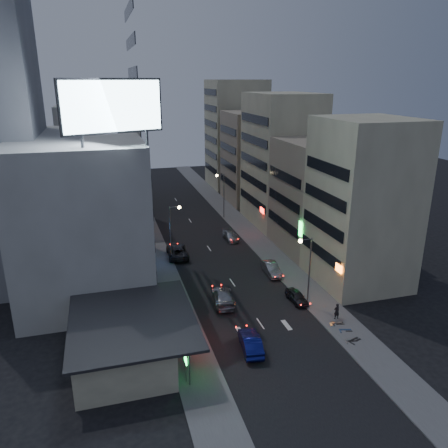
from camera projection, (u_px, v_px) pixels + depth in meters
name	position (u px, v px, depth m)	size (l,w,h in m)	color
ground	(275.00, 345.00, 41.58)	(180.00, 180.00, 0.00)	black
sidewalk_left	(152.00, 244.00, 66.86)	(4.00, 120.00, 0.12)	#4C4C4F
sidewalk_right	(251.00, 234.00, 71.02)	(4.00, 120.00, 0.12)	#4C4C4F
food_court	(123.00, 338.00, 39.17)	(11.00, 13.00, 3.88)	beige
white_building	(84.00, 211.00, 52.58)	(14.00, 24.00, 18.00)	#AEAFAA
shophouse_near	(362.00, 204.00, 51.90)	(10.00, 11.00, 20.00)	beige
shophouse_mid	(319.00, 196.00, 63.16)	(11.00, 12.00, 16.00)	gray
shophouse_far	(281.00, 160.00, 73.94)	(10.00, 14.00, 22.00)	beige
far_left_a	(95.00, 165.00, 75.46)	(11.00, 10.00, 20.00)	#AEAFAA
far_left_b	(93.00, 166.00, 87.99)	(12.00, 10.00, 15.00)	gray
far_right_a	(254.00, 157.00, 88.39)	(11.00, 12.00, 18.00)	gray
far_right_b	(236.00, 134.00, 100.35)	(12.00, 12.00, 24.00)	beige
billboard	(113.00, 107.00, 40.47)	(9.52, 3.75, 6.20)	#595B60
street_lamp_right_near	(307.00, 262.00, 46.90)	(1.60, 0.44, 8.02)	#595B60
street_lamp_left	(173.00, 226.00, 58.43)	(1.60, 0.44, 8.02)	#595B60
street_lamp_right_far	(222.00, 189.00, 77.92)	(1.60, 0.44, 8.02)	#595B60
parked_car_right_near	(297.00, 297.00, 49.50)	(1.51, 3.76, 1.28)	#29292E
parked_car_right_mid	(271.00, 269.00, 56.54)	(1.59, 4.55, 1.50)	gray
parked_car_left	(177.00, 251.00, 62.03)	(2.74, 5.93, 1.65)	#25252A
parked_car_right_far	(230.00, 236.00, 68.65)	(1.81, 4.46, 1.29)	#A6ABAF
road_car_blue	(251.00, 342.00, 40.63)	(1.68, 4.81, 1.58)	navy
road_car_silver	(223.00, 297.00, 49.18)	(2.22, 5.47, 1.59)	#9A9DA2
person	(337.00, 311.00, 45.67)	(0.64, 0.42, 1.76)	black
scooter_black_a	(357.00, 332.00, 42.50)	(1.95, 0.65, 1.19)	black
scooter_silver_a	(356.00, 334.00, 42.22)	(1.76, 0.59, 1.07)	gray
scooter_blue	(351.00, 324.00, 43.86)	(1.82, 0.61, 1.11)	navy
scooter_black_b	(343.00, 318.00, 45.12)	(1.76, 0.59, 1.07)	black
scooter_silver_b	(342.00, 317.00, 45.14)	(1.94, 0.65, 1.19)	#B3B5BB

